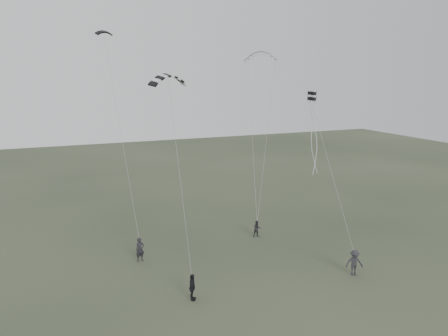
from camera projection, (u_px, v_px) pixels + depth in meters
name	position (u px, v px, depth m)	size (l,w,h in m)	color
ground	(239.00, 275.00, 32.63)	(140.00, 140.00, 0.00)	#2B3723
flyer_left	(140.00, 250.00, 34.94)	(0.71, 0.46, 1.94)	black
flyer_right	(257.00, 229.00, 40.25)	(0.74, 0.58, 1.53)	#222228
flyer_center	(192.00, 287.00, 28.83)	(1.07, 0.45, 1.83)	black
flyer_far	(354.00, 263.00, 32.43)	(1.28, 0.73, 1.98)	#27272B
kite_dark_small	(104.00, 32.00, 38.65)	(1.51, 0.45, 0.50)	black
kite_pale_large	(262.00, 53.00, 44.30)	(3.50, 0.79, 1.48)	#BABCC0
kite_striped	(168.00, 75.00, 33.69)	(3.23, 0.81, 1.25)	black
kite_box	(312.00, 96.00, 35.60)	(0.57, 0.57, 0.68)	black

